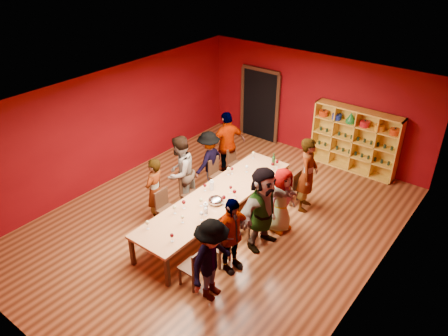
{
  "coord_description": "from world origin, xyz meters",
  "views": [
    {
      "loc": [
        5.14,
        -6.42,
        6.17
      ],
      "look_at": [
        -0.23,
        0.53,
        1.15
      ],
      "focal_mm": 35.0,
      "sensor_mm": 36.0,
      "label": 1
    }
  ],
  "objects_px": {
    "chair_person_right_2": "(250,220)",
    "chair_person_right_0": "(195,266)",
    "chair_person_left_3": "(217,173)",
    "person_right_3": "(282,200)",
    "person_left_2": "(180,172)",
    "person_left_1": "(155,190)",
    "shelving_unit": "(355,137)",
    "person_right_4": "(308,175)",
    "spittoon_bowl": "(216,200)",
    "person_left_4": "(227,145)",
    "chair_person_left_4": "(235,162)",
    "person_right_2": "(263,208)",
    "chair_person_left_2": "(189,191)",
    "person_left_3": "(209,160)",
    "chair_person_right_4": "(292,185)",
    "chair_person_left_1": "(165,206)",
    "person_right_0": "(212,260)",
    "tasting_table": "(218,198)",
    "wine_bottle": "(273,161)",
    "chair_person_right_1": "(221,244)",
    "person_right_1": "(231,235)"
  },
  "relations": [
    {
      "from": "chair_person_right_2",
      "to": "person_left_4",
      "type": "bearing_deg",
      "value": 137.4
    },
    {
      "from": "chair_person_left_1",
      "to": "wine_bottle",
      "type": "distance_m",
      "value": 2.99
    },
    {
      "from": "tasting_table",
      "to": "chair_person_left_1",
      "type": "height_order",
      "value": "chair_person_left_1"
    },
    {
      "from": "person_left_3",
      "to": "chair_person_right_0",
      "type": "bearing_deg",
      "value": 31.36
    },
    {
      "from": "person_left_4",
      "to": "chair_person_right_4",
      "type": "height_order",
      "value": "person_left_4"
    },
    {
      "from": "person_left_3",
      "to": "person_right_2",
      "type": "xyz_separation_m",
      "value": [
        2.39,
        -1.13,
        0.16
      ]
    },
    {
      "from": "chair_person_left_3",
      "to": "wine_bottle",
      "type": "bearing_deg",
      "value": 36.39
    },
    {
      "from": "person_left_1",
      "to": "person_left_3",
      "type": "distance_m",
      "value": 1.89
    },
    {
      "from": "shelving_unit",
      "to": "person_right_2",
      "type": "height_order",
      "value": "person_right_2"
    },
    {
      "from": "chair_person_left_4",
      "to": "person_right_0",
      "type": "xyz_separation_m",
      "value": [
        2.23,
        -3.72,
        0.36
      ]
    },
    {
      "from": "chair_person_right_0",
      "to": "spittoon_bowl",
      "type": "xyz_separation_m",
      "value": [
        -0.75,
        1.57,
        0.33
      ]
    },
    {
      "from": "chair_person_right_0",
      "to": "chair_person_right_1",
      "type": "height_order",
      "value": "same"
    },
    {
      "from": "person_left_1",
      "to": "chair_person_left_3",
      "type": "height_order",
      "value": "person_left_1"
    },
    {
      "from": "shelving_unit",
      "to": "person_right_4",
      "type": "bearing_deg",
      "value": -92.35
    },
    {
      "from": "person_right_2",
      "to": "chair_person_left_1",
      "type": "bearing_deg",
      "value": 116.3
    },
    {
      "from": "chair_person_right_2",
      "to": "spittoon_bowl",
      "type": "distance_m",
      "value": 0.86
    },
    {
      "from": "chair_person_right_0",
      "to": "person_right_2",
      "type": "height_order",
      "value": "person_right_2"
    },
    {
      "from": "person_left_2",
      "to": "chair_person_left_2",
      "type": "bearing_deg",
      "value": 79.6
    },
    {
      "from": "chair_person_right_4",
      "to": "person_right_4",
      "type": "distance_m",
      "value": 0.58
    },
    {
      "from": "wine_bottle",
      "to": "person_left_2",
      "type": "bearing_deg",
      "value": -126.09
    },
    {
      "from": "person_left_4",
      "to": "person_right_3",
      "type": "xyz_separation_m",
      "value": [
        2.42,
        -1.2,
        -0.15
      ]
    },
    {
      "from": "chair_person_right_0",
      "to": "person_right_3",
      "type": "relative_size",
      "value": 0.57
    },
    {
      "from": "chair_person_left_1",
      "to": "chair_person_left_2",
      "type": "xyz_separation_m",
      "value": [
        0.0,
        0.8,
        0.0
      ]
    },
    {
      "from": "tasting_table",
      "to": "chair_person_left_1",
      "type": "relative_size",
      "value": 5.06
    },
    {
      "from": "chair_person_right_4",
      "to": "person_left_1",
      "type": "bearing_deg",
      "value": -129.68
    },
    {
      "from": "tasting_table",
      "to": "chair_person_left_2",
      "type": "xyz_separation_m",
      "value": [
        -0.91,
        0.03,
        -0.2
      ]
    },
    {
      "from": "tasting_table",
      "to": "person_right_0",
      "type": "height_order",
      "value": "person_right_0"
    },
    {
      "from": "shelving_unit",
      "to": "chair_person_right_2",
      "type": "bearing_deg",
      "value": -96.39
    },
    {
      "from": "person_left_4",
      "to": "spittoon_bowl",
      "type": "xyz_separation_m",
      "value": [
        1.32,
        -2.15,
        -0.1
      ]
    },
    {
      "from": "chair_person_right_2",
      "to": "chair_person_right_0",
      "type": "bearing_deg",
      "value": -90.0
    },
    {
      "from": "person_right_3",
      "to": "person_right_4",
      "type": "height_order",
      "value": "person_right_4"
    },
    {
      "from": "person_left_2",
      "to": "chair_person_right_2",
      "type": "height_order",
      "value": "person_left_2"
    },
    {
      "from": "chair_person_right_2",
      "to": "person_right_3",
      "type": "distance_m",
      "value": 0.83
    },
    {
      "from": "chair_person_left_1",
      "to": "person_left_3",
      "type": "xyz_separation_m",
      "value": [
        -0.26,
        1.89,
        0.29
      ]
    },
    {
      "from": "person_left_1",
      "to": "chair_person_right_2",
      "type": "relative_size",
      "value": 1.81
    },
    {
      "from": "person_right_4",
      "to": "chair_person_right_2",
      "type": "bearing_deg",
      "value": 153.05
    },
    {
      "from": "person_left_2",
      "to": "chair_person_left_3",
      "type": "height_order",
      "value": "person_left_2"
    },
    {
      "from": "person_left_4",
      "to": "person_right_1",
      "type": "xyz_separation_m",
      "value": [
        2.31,
        -2.92,
        -0.09
      ]
    },
    {
      "from": "tasting_table",
      "to": "person_right_2",
      "type": "relative_size",
      "value": 2.38
    },
    {
      "from": "chair_person_left_3",
      "to": "person_right_3",
      "type": "relative_size",
      "value": 0.57
    },
    {
      "from": "chair_person_left_2",
      "to": "person_left_4",
      "type": "xyz_separation_m",
      "value": [
        -0.25,
        1.85,
        0.43
      ]
    },
    {
      "from": "chair_person_left_4",
      "to": "spittoon_bowl",
      "type": "xyz_separation_m",
      "value": [
        1.07,
        -2.15,
        0.33
      ]
    },
    {
      "from": "chair_person_left_2",
      "to": "person_left_2",
      "type": "height_order",
      "value": "person_left_2"
    },
    {
      "from": "chair_person_left_2",
      "to": "person_right_3",
      "type": "relative_size",
      "value": 0.57
    },
    {
      "from": "chair_person_left_4",
      "to": "person_right_2",
      "type": "distance_m",
      "value": 2.89
    },
    {
      "from": "person_right_0",
      "to": "person_right_1",
      "type": "bearing_deg",
      "value": 7.66
    },
    {
      "from": "person_right_0",
      "to": "wine_bottle",
      "type": "bearing_deg",
      "value": 11.34
    },
    {
      "from": "person_left_2",
      "to": "person_right_4",
      "type": "relative_size",
      "value": 0.99
    },
    {
      "from": "person_right_0",
      "to": "chair_person_left_3",
      "type": "bearing_deg",
      "value": 32.57
    },
    {
      "from": "chair_person_left_2",
      "to": "chair_person_right_1",
      "type": "height_order",
      "value": "same"
    }
  ]
}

